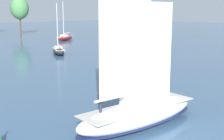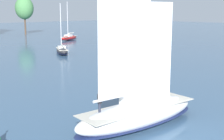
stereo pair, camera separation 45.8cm
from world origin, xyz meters
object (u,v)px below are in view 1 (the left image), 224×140
at_px(tree_shore_center, 19,8).
at_px(sailboat_moored_outer_mooring, 65,38).
at_px(sailboat_main, 139,110).
at_px(sailboat_moored_near_marina, 58,50).

xyz_separation_m(tree_shore_center, sailboat_moored_outer_mooring, (-2.00, -29.81, -8.96)).
distance_m(sailboat_main, sailboat_moored_outer_mooring, 73.56).
xyz_separation_m(tree_shore_center, sailboat_main, (-41.61, -91.79, -8.48)).
bearing_deg(sailboat_moored_near_marina, sailboat_main, -117.67).
height_order(tree_shore_center, sailboat_moored_outer_mooring, tree_shore_center).
xyz_separation_m(sailboat_main, sailboat_moored_near_marina, (20.30, 38.71, -0.55)).
bearing_deg(sailboat_moored_near_marina, sailboat_moored_outer_mooring, 50.30).
distance_m(sailboat_moored_near_marina, sailboat_moored_outer_mooring, 30.24).
distance_m(tree_shore_center, sailboat_moored_outer_mooring, 31.19).
distance_m(sailboat_main, sailboat_moored_near_marina, 43.71).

